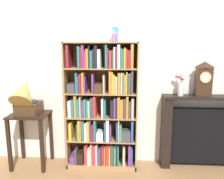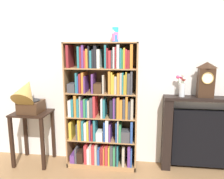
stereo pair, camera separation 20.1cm
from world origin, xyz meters
name	(u,v)px [view 2 (the right image)]	position (x,y,z in m)	size (l,w,h in m)	color
ground_plane	(101,168)	(0.00, 0.00, -0.01)	(8.24, 6.40, 0.02)	#997047
wall_back	(118,75)	(0.21, 0.29, 1.30)	(5.24, 0.08, 2.60)	silver
bookshelf	(102,110)	(0.01, 0.08, 0.84)	(0.98, 0.31, 1.76)	#A87A4C
cup_stack	(115,35)	(0.18, 0.12, 1.85)	(0.09, 0.09, 0.19)	blue
side_table_left	(33,127)	(-1.01, 0.03, 0.56)	(0.52, 0.44, 0.78)	black
gramophone	(28,96)	(-1.01, -0.04, 1.02)	(0.30, 0.49, 0.56)	#472D1C
fireplace_mantel	(206,135)	(1.43, 0.15, 0.51)	(1.17, 0.23, 1.04)	black
mantel_clock	(206,80)	(1.37, 0.13, 1.28)	(0.20, 0.13, 0.46)	#382316
flower_vase	(182,86)	(1.07, 0.13, 1.18)	(0.12, 0.12, 0.32)	silver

